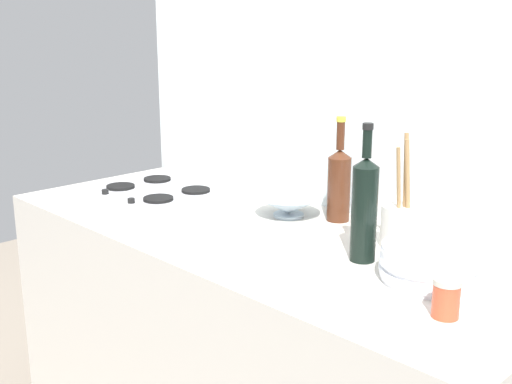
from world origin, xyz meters
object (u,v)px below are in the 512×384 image
(utensil_crock, at_px, (399,223))
(plate_stack, at_px, (432,263))
(wine_bottle_mid_left, at_px, (339,183))
(mixing_bowl, at_px, (289,205))
(condiment_jar_front, at_px, (446,298))
(butter_dish, at_px, (210,218))
(stovetop_hob, at_px, (158,192))
(wine_bottle_leftmost, at_px, (364,207))

(utensil_crock, bearing_deg, plate_stack, -37.27)
(wine_bottle_mid_left, distance_m, mixing_bowl, 0.18)
(wine_bottle_mid_left, height_order, condiment_jar_front, wine_bottle_mid_left)
(plate_stack, relative_size, mixing_bowl, 1.17)
(plate_stack, distance_m, wine_bottle_mid_left, 0.52)
(plate_stack, xyz_separation_m, wine_bottle_mid_left, (-0.47, 0.22, 0.08))
(butter_dish, bearing_deg, mixing_bowl, 66.58)
(plate_stack, relative_size, utensil_crock, 0.79)
(wine_bottle_mid_left, distance_m, condiment_jar_front, 0.71)
(utensil_crock, relative_size, condiment_jar_front, 3.68)
(stovetop_hob, height_order, condiment_jar_front, condiment_jar_front)
(plate_stack, height_order, mixing_bowl, plate_stack)
(wine_bottle_mid_left, relative_size, utensil_crock, 1.03)
(wine_bottle_leftmost, bearing_deg, wine_bottle_mid_left, 138.96)
(wine_bottle_leftmost, bearing_deg, mixing_bowl, 159.65)
(wine_bottle_leftmost, distance_m, wine_bottle_mid_left, 0.35)
(stovetop_hob, xyz_separation_m, wine_bottle_leftmost, (0.90, 0.00, 0.13))
(wine_bottle_mid_left, xyz_separation_m, butter_dish, (-0.24, -0.32, -0.10))
(wine_bottle_leftmost, height_order, butter_dish, wine_bottle_leftmost)
(plate_stack, xyz_separation_m, wine_bottle_leftmost, (-0.20, -0.01, 0.10))
(plate_stack, xyz_separation_m, mixing_bowl, (-0.60, 0.14, -0.01))
(mixing_bowl, bearing_deg, stovetop_hob, -162.95)
(mixing_bowl, relative_size, condiment_jar_front, 2.50)
(plate_stack, distance_m, condiment_jar_front, 0.20)
(wine_bottle_mid_left, bearing_deg, utensil_crock, -15.58)
(plate_stack, bearing_deg, wine_bottle_leftmost, -177.77)
(plate_stack, height_order, condiment_jar_front, plate_stack)
(utensil_crock, bearing_deg, wine_bottle_mid_left, 164.42)
(plate_stack, bearing_deg, mixing_bowl, 166.80)
(butter_dish, distance_m, condiment_jar_front, 0.83)
(wine_bottle_leftmost, distance_m, mixing_bowl, 0.44)
(stovetop_hob, relative_size, wine_bottle_leftmost, 1.27)
(butter_dish, xyz_separation_m, utensil_crock, (0.51, 0.25, 0.04))
(stovetop_hob, xyz_separation_m, utensil_crock, (0.91, 0.16, 0.06))
(utensil_crock, bearing_deg, butter_dish, -154.16)
(stovetop_hob, distance_m, mixing_bowl, 0.52)
(stovetop_hob, height_order, plate_stack, plate_stack)
(utensil_crock, bearing_deg, mixing_bowl, -179.09)
(mixing_bowl, bearing_deg, wine_bottle_mid_left, 31.18)
(stovetop_hob, bearing_deg, butter_dish, -12.68)
(utensil_crock, distance_m, condiment_jar_front, 0.44)
(stovetop_hob, bearing_deg, condiment_jar_front, -6.70)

